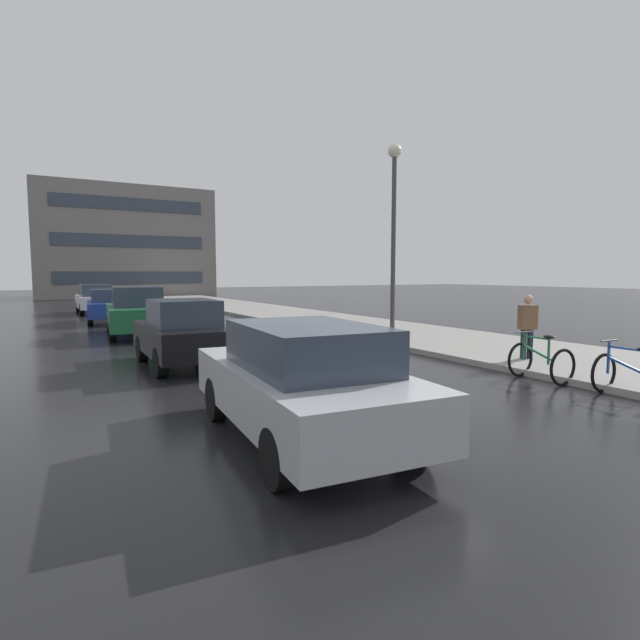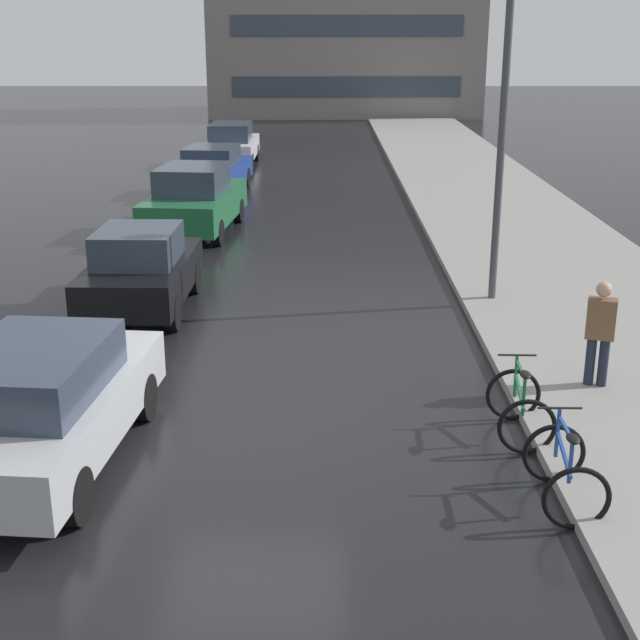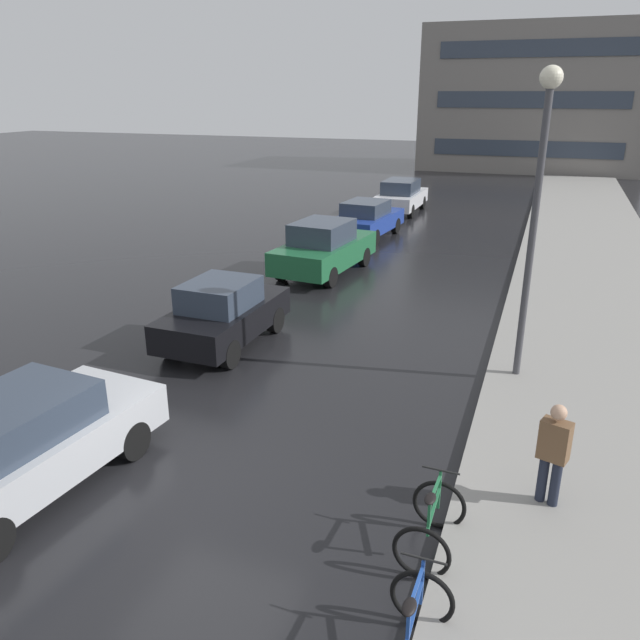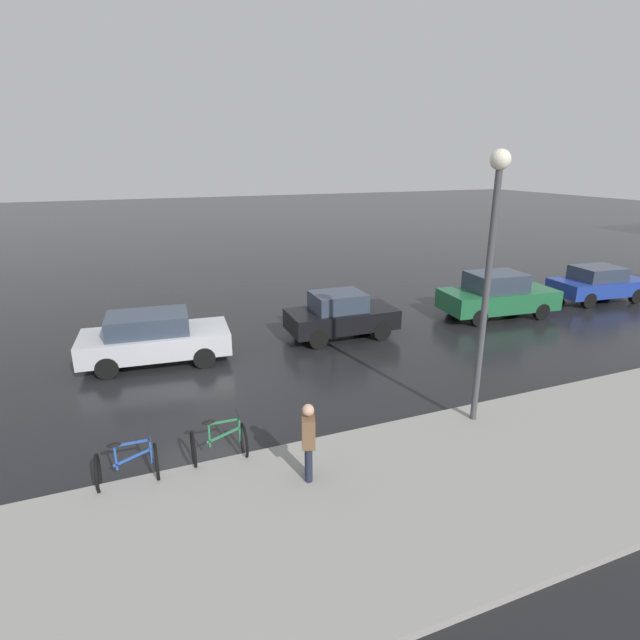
{
  "view_description": "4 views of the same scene",
  "coord_description": "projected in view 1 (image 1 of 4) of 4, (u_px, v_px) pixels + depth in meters",
  "views": [
    {
      "loc": [
        -5.46,
        -6.65,
        2.2
      ],
      "look_at": [
        -0.48,
        1.97,
        1.27
      ],
      "focal_mm": 28.0,
      "sensor_mm": 36.0,
      "label": 1
    },
    {
      "loc": [
        0.91,
        -10.71,
        5.08
      ],
      "look_at": [
        0.96,
        1.63,
        0.98
      ],
      "focal_mm": 50.0,
      "sensor_mm": 36.0,
      "label": 2
    },
    {
      "loc": [
        4.42,
        -6.88,
        5.65
      ],
      "look_at": [
        0.59,
        3.55,
        1.55
      ],
      "focal_mm": 35.0,
      "sensor_mm": 36.0,
      "label": 3
    },
    {
      "loc": [
        12.41,
        -1.6,
        5.89
      ],
      "look_at": [
        0.69,
        3.13,
        1.79
      ],
      "focal_mm": 28.0,
      "sensor_mm": 36.0,
      "label": 4
    }
  ],
  "objects": [
    {
      "name": "ground_plane",
      "position": [
        401.0,
        400.0,
        8.66
      ],
      "size": [
        140.0,
        140.0,
        0.0
      ],
      "primitive_type": "plane",
      "color": "black"
    },
    {
      "name": "streetlamp",
      "position": [
        394.0,
        214.0,
        15.16
      ],
      "size": [
        0.41,
        0.41,
        6.08
      ],
      "color": "#424247",
      "rests_on": "ground"
    },
    {
      "name": "car_green",
      "position": [
        137.0,
        312.0,
        17.56
      ],
      "size": [
        2.33,
        4.56,
        1.74
      ],
      "color": "#1E6038",
      "rests_on": "ground"
    },
    {
      "name": "bicycle_nearest",
      "position": [
        632.0,
        376.0,
        8.75
      ],
      "size": [
        0.76,
        1.11,
        0.99
      ],
      "color": "black",
      "rests_on": "ground"
    },
    {
      "name": "car_black",
      "position": [
        183.0,
        333.0,
        11.83
      ],
      "size": [
        1.8,
        3.74,
        1.58
      ],
      "color": "black",
      "rests_on": "ground"
    },
    {
      "name": "bicycle_second",
      "position": [
        541.0,
        361.0,
        10.19
      ],
      "size": [
        0.78,
        1.1,
        0.98
      ],
      "color": "black",
      "rests_on": "ground"
    },
    {
      "name": "car_white",
      "position": [
        96.0,
        299.0,
        27.45
      ],
      "size": [
        1.85,
        4.23,
        1.6
      ],
      "color": "silver",
      "rests_on": "ground"
    },
    {
      "name": "car_silver",
      "position": [
        304.0,
        380.0,
        6.55
      ],
      "size": [
        2.24,
        4.44,
        1.55
      ],
      "color": "#B2B5BA",
      "rests_on": "ground"
    },
    {
      "name": "sidewalk_kerb",
      "position": [
        359.0,
        326.0,
        20.26
      ],
      "size": [
        4.8,
        60.0,
        0.14
      ],
      "primitive_type": "cube",
      "color": "gray",
      "rests_on": "ground"
    },
    {
      "name": "pedestrian",
      "position": [
        527.0,
        325.0,
        12.05
      ],
      "size": [
        0.45,
        0.35,
        1.69
      ],
      "color": "#1E2333",
      "rests_on": "ground"
    },
    {
      "name": "building_facade_main",
      "position": [
        123.0,
        244.0,
        48.12
      ],
      "size": [
        15.55,
        8.95,
        10.13
      ],
      "color": "gray",
      "rests_on": "ground"
    },
    {
      "name": "car_blue",
      "position": [
        110.0,
        306.0,
        22.31
      ],
      "size": [
        2.21,
        4.18,
        1.5
      ],
      "color": "navy",
      "rests_on": "ground"
    }
  ]
}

